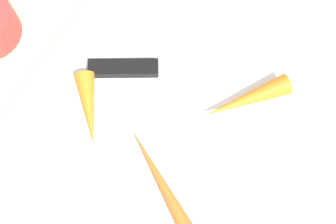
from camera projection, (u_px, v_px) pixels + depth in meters
The scene contains 6 objects.
ground_plane at pixel (168, 115), 0.52m from camera, with size 1.40×1.40×0.00m, color #C6B793.
cutting_board at pixel (168, 113), 0.51m from camera, with size 0.36×0.26×0.01m, color white.
knife at pixel (134, 68), 0.52m from camera, with size 0.18×0.12×0.01m.
carrot_medium at pixel (246, 100), 0.50m from camera, with size 0.03×0.03×0.11m, color orange.
carrot_longest at pixel (166, 191), 0.47m from camera, with size 0.02×0.02×0.17m, color orange.
carrot_shortest at pixel (89, 109), 0.50m from camera, with size 0.03×0.03×0.09m, color orange.
Camera 1 is at (-0.08, 0.13, 0.50)m, focal length 43.18 mm.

